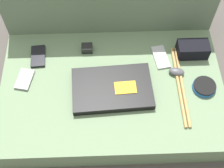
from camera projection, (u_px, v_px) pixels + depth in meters
ground_plane at (112, 100)px, 1.44m from camera, size 8.00×8.00×0.00m
couch_seat at (112, 94)px, 1.39m from camera, size 0.96×0.61×0.12m
couch_backrest at (109, 2)px, 1.47m from camera, size 0.96×0.20×0.44m
laptop at (111, 88)px, 1.32m from camera, size 0.35×0.23×0.03m
computer_mouse at (177, 72)px, 1.36m from camera, size 0.07×0.05×0.03m
speaker_puck at (204, 87)px, 1.33m from camera, size 0.10×0.10×0.02m
phone_silver at (38, 56)px, 1.42m from camera, size 0.07×0.12×0.01m
phone_black at (161, 57)px, 1.42m from camera, size 0.08×0.13×0.01m
phone_small at (25, 79)px, 1.35m from camera, size 0.08×0.11×0.01m
camera_pouch at (193, 49)px, 1.40m from camera, size 0.14×0.08×0.07m
charger_brick at (87, 48)px, 1.43m from camera, size 0.05×0.04×0.03m
drumstick_pair at (180, 85)px, 1.34m from camera, size 0.03×0.39×0.01m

